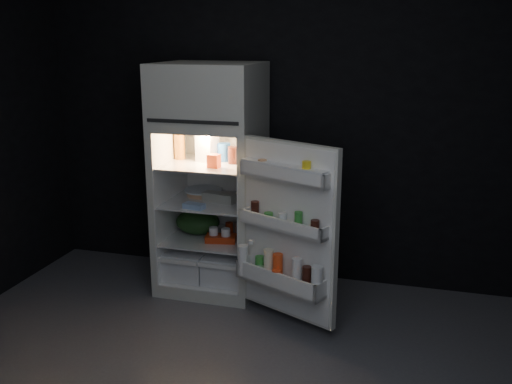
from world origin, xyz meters
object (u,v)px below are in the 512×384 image
(egg_carton, at_px, (219,197))
(yogurt_tray, at_px, (221,238))
(milk_jug, at_px, (207,146))
(refrigerator, at_px, (212,171))
(fridge_door, at_px, (286,234))

(egg_carton, distance_m, yogurt_tray, 0.32)
(milk_jug, xyz_separation_m, yogurt_tray, (0.15, -0.15, -0.69))
(refrigerator, bearing_deg, fridge_door, -36.53)
(fridge_door, xyz_separation_m, egg_carton, (-0.64, 0.47, 0.08))
(fridge_door, distance_m, milk_jug, 1.05)
(refrigerator, relative_size, fridge_door, 1.46)
(refrigerator, distance_m, yogurt_tray, 0.53)
(milk_jug, relative_size, egg_carton, 0.92)
(refrigerator, height_order, milk_jug, refrigerator)
(fridge_door, distance_m, egg_carton, 0.80)
(refrigerator, distance_m, milk_jug, 0.19)
(fridge_door, height_order, egg_carton, fridge_door)
(refrigerator, xyz_separation_m, egg_carton, (0.08, -0.06, -0.19))
(refrigerator, xyz_separation_m, milk_jug, (-0.04, 0.02, 0.19))
(fridge_door, xyz_separation_m, milk_jug, (-0.76, 0.55, 0.46))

